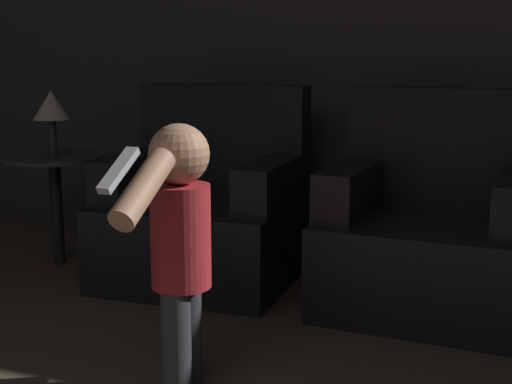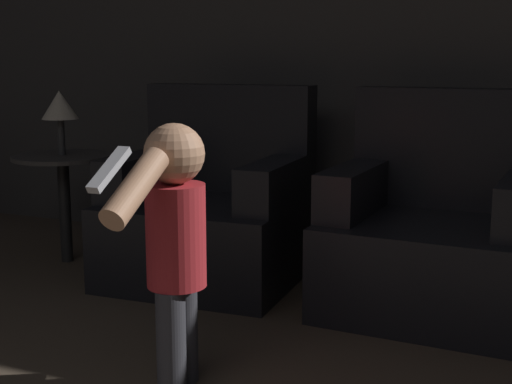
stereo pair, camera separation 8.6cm
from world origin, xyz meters
name	(u,v)px [view 1 (the left image)]	position (x,y,z in m)	size (l,w,h in m)	color
wall_back	(337,4)	(0.00, 4.50, 1.30)	(8.40, 0.05, 2.60)	#33302D
armchair_left	(206,213)	(-0.42, 3.78, 0.31)	(0.86, 0.80, 0.90)	black
armchair_right	(433,233)	(0.62, 3.78, 0.31)	(0.87, 0.80, 0.90)	black
person_toddler	(179,237)	(0.01, 2.69, 0.50)	(0.18, 0.58, 0.84)	#28282D
side_table	(55,173)	(-1.22, 3.72, 0.46)	(0.50, 0.50, 0.55)	black
lamp	(51,107)	(-1.22, 3.72, 0.79)	(0.18, 0.18, 0.32)	#262626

